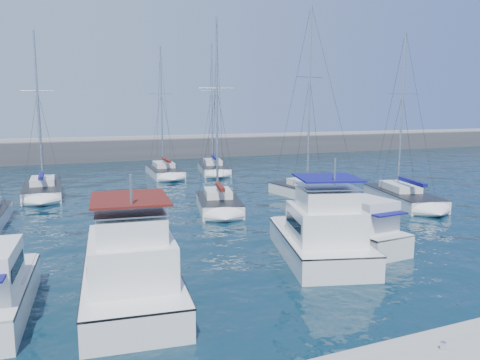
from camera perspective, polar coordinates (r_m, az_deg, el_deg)
name	(u,v)px	position (r m, az deg, el deg)	size (l,w,h in m)	color
ground	(269,259)	(23.86, 3.54, -9.62)	(220.00, 220.00, 0.00)	black
breakwater	(113,153)	(73.20, -15.26, 3.23)	(160.00, 6.00, 4.45)	#424244
dock	(442,360)	(15.56, 23.42, -19.47)	(40.00, 2.20, 0.60)	gray
dock_cleat_centre	(443,346)	(15.37, 23.52, -18.07)	(0.16, 0.16, 0.25)	silver
motor_yacht_port_inner	(131,273)	(19.09, -13.12, -10.95)	(4.77, 9.50, 4.69)	silver
motor_yacht_stbd_inner	(321,237)	(23.87, 9.86, -6.89)	(5.88, 8.62, 4.69)	silver
motor_yacht_stbd_outer	(360,231)	(26.23, 14.43, -6.05)	(2.93, 5.85, 3.20)	silver
sailboat_mid_c	(218,203)	(34.96, -2.64, -2.84)	(4.53, 7.20, 14.41)	silver
sailboat_mid_d	(314,193)	(39.89, 8.98, -1.54)	(4.16, 9.58, 16.27)	silver
sailboat_mid_e	(402,197)	(39.88, 19.18, -1.94)	(5.41, 9.34, 13.93)	silver
sailboat_back_a	(43,190)	(44.41, -22.89, -1.10)	(3.45, 8.82, 14.50)	silver
sailboat_back_b	(164,171)	(53.97, -9.21, 1.06)	(3.80, 8.82, 14.86)	silver
sailboat_back_c	(213,168)	(56.08, -3.27, 1.45)	(4.99, 9.25, 15.49)	silver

